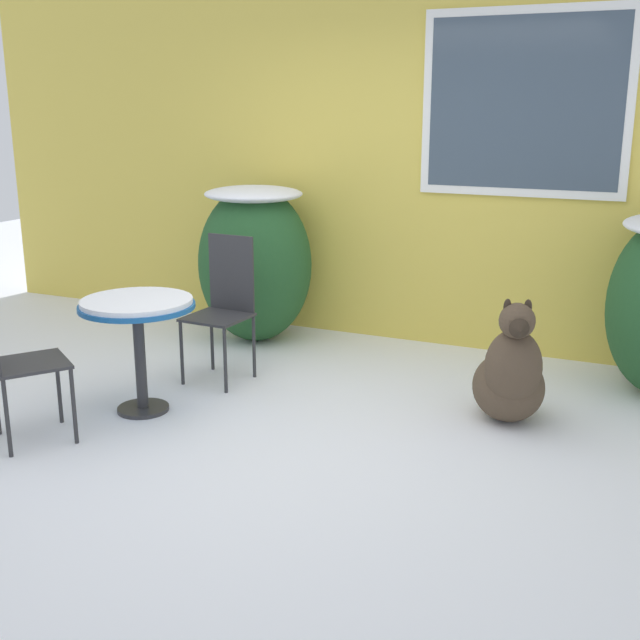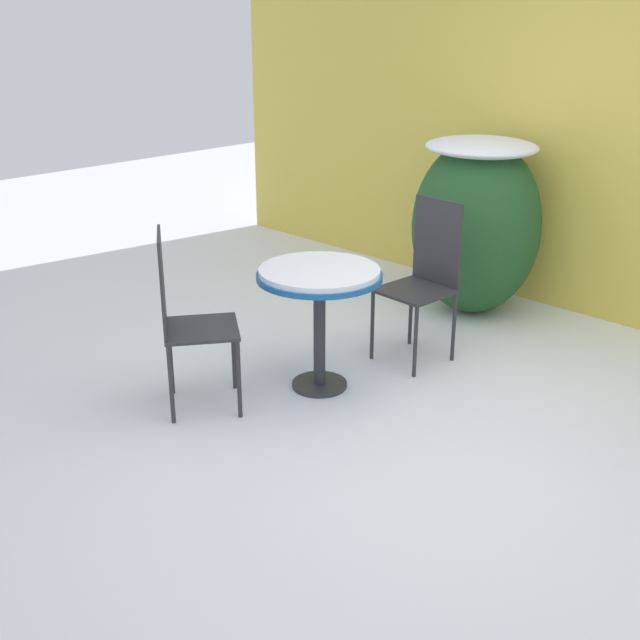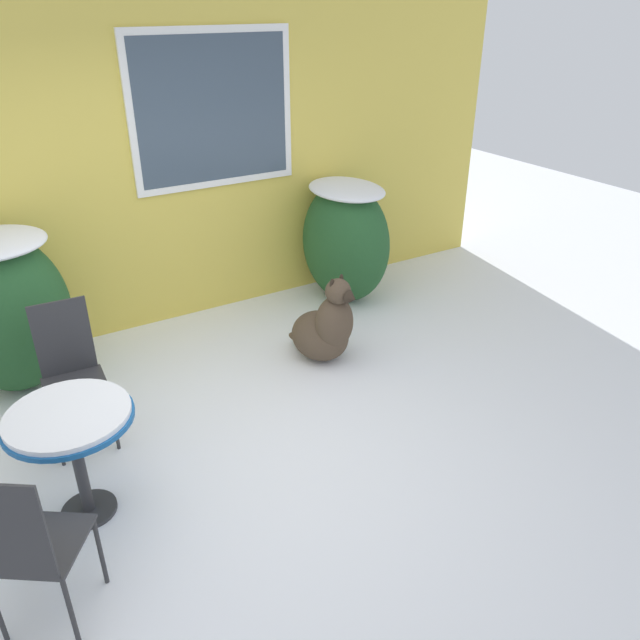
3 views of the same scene
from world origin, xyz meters
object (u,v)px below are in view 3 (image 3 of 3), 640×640
dog (325,329)px  patio_chair_far_side (29,545)px  patio_table (71,429)px  patio_chair_near_table (71,370)px

dog → patio_chair_far_side: bearing=-167.8°
patio_table → patio_chair_far_side: patio_chair_far_side is taller
patio_table → patio_chair_near_table: bearing=79.1°
patio_table → patio_chair_near_table: 0.78m
patio_table → patio_chair_far_side: 0.76m
patio_chair_far_side → dog: (2.47, 1.44, -0.25)m
patio_table → patio_chair_near_table: (0.15, 0.76, -0.07)m
patio_table → patio_chair_near_table: size_ratio=0.73×
patio_chair_far_side → patio_chair_near_table: bearing=-73.6°
patio_chair_near_table → dog: patio_chair_near_table is taller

